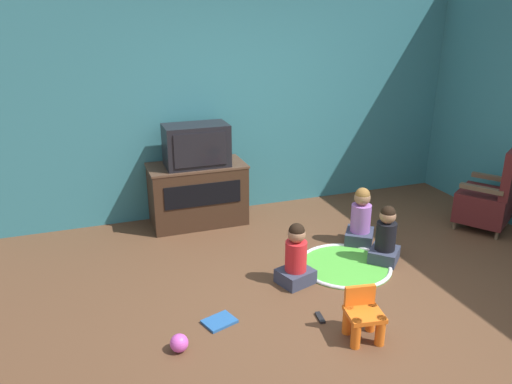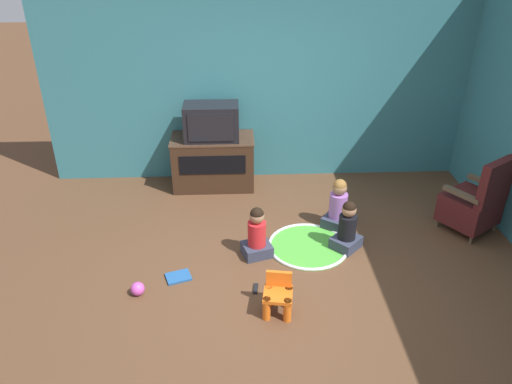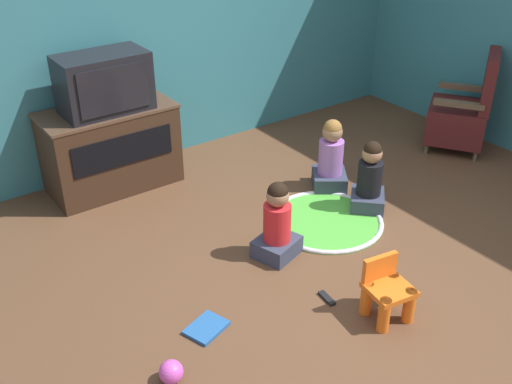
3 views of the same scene
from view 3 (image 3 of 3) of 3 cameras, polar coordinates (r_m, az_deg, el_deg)
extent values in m
plane|color=brown|center=(4.32, 7.83, -7.42)|extent=(30.00, 30.00, 0.00)
cube|color=teal|center=(5.55, -9.92, 17.23)|extent=(5.84, 0.12, 2.86)
cube|color=#382316|center=(5.32, -13.67, 4.07)|extent=(1.09, 0.55, 0.72)
cube|color=#503626|center=(5.18, -14.12, 7.55)|extent=(1.12, 0.56, 0.02)
cube|color=black|center=(5.05, -12.51, 3.88)|extent=(0.87, 0.01, 0.26)
cube|color=black|center=(5.07, -14.31, 10.05)|extent=(0.72, 0.40, 0.48)
cube|color=black|center=(4.88, -13.34, 9.44)|extent=(0.59, 0.02, 0.37)
cylinder|color=brown|center=(6.55, 16.39, 5.67)|extent=(0.04, 0.04, 0.10)
cylinder|color=brown|center=(6.12, 15.90, 3.99)|extent=(0.04, 0.04, 0.10)
cylinder|color=brown|center=(6.55, 20.37, 4.97)|extent=(0.04, 0.04, 0.10)
cylinder|color=brown|center=(6.11, 20.15, 3.24)|extent=(0.04, 0.04, 0.10)
cube|color=#4C1919|center=(6.24, 18.53, 6.36)|extent=(0.77, 0.76, 0.35)
cube|color=#4C1919|center=(6.09, 21.36, 9.79)|extent=(0.50, 0.38, 0.54)
cube|color=brown|center=(6.38, 19.10, 9.42)|extent=(0.31, 0.42, 0.05)
cube|color=brown|center=(5.91, 18.77, 7.92)|extent=(0.31, 0.42, 0.05)
cylinder|color=orange|center=(3.82, 12.09, -11.41)|extent=(0.08, 0.08, 0.24)
cylinder|color=orange|center=(3.92, 14.39, -10.46)|extent=(0.08, 0.08, 0.24)
cylinder|color=orange|center=(3.92, 10.46, -9.91)|extent=(0.08, 0.08, 0.24)
cylinder|color=orange|center=(4.03, 12.74, -9.03)|extent=(0.08, 0.08, 0.24)
cube|color=orange|center=(3.86, 12.58, -9.04)|extent=(0.31, 0.30, 0.04)
cube|color=orange|center=(3.87, 11.71, -6.99)|extent=(0.25, 0.07, 0.16)
cylinder|color=green|center=(4.84, 6.64, -2.76)|extent=(0.92, 0.92, 0.01)
torus|color=silver|center=(4.84, 6.64, -2.71)|extent=(0.92, 0.92, 0.04)
cube|color=#33384C|center=(5.05, 10.55, -0.79)|extent=(0.41, 0.41, 0.13)
cylinder|color=black|center=(4.95, 10.77, 1.31)|extent=(0.20, 0.20, 0.29)
sphere|color=#9E7051|center=(4.85, 11.01, 3.60)|extent=(0.16, 0.16, 0.16)
sphere|color=black|center=(4.84, 11.04, 3.90)|extent=(0.15, 0.15, 0.15)
cube|color=#33384C|center=(5.31, 6.98, 1.17)|extent=(0.42, 0.43, 0.14)
cylinder|color=#A566BF|center=(5.21, 7.13, 3.33)|extent=(0.21, 0.21, 0.30)
sphere|color=#9E7051|center=(5.11, 7.29, 5.69)|extent=(0.17, 0.17, 0.17)
sphere|color=olive|center=(5.10, 7.32, 6.00)|extent=(0.16, 0.16, 0.16)
cube|color=#33384C|center=(4.41, 1.98, -5.23)|extent=(0.37, 0.35, 0.13)
cylinder|color=red|center=(4.29, 2.03, -2.92)|extent=(0.20, 0.20, 0.29)
sphere|color=#9E7051|center=(4.17, 2.08, -0.37)|extent=(0.16, 0.16, 0.16)
sphere|color=black|center=(4.16, 2.09, -0.03)|extent=(0.15, 0.15, 0.15)
sphere|color=#CC4CB2|center=(3.51, -8.08, -16.61)|extent=(0.14, 0.14, 0.14)
cube|color=#235699|center=(3.83, -4.75, -12.76)|extent=(0.30, 0.26, 0.02)
cube|color=black|center=(4.06, 6.76, -10.00)|extent=(0.06, 0.15, 0.02)
camera|label=1|loc=(1.05, 106.08, -20.51)|focal=35.00mm
camera|label=2|loc=(2.74, 101.46, 10.85)|focal=35.00mm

